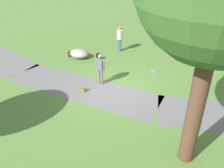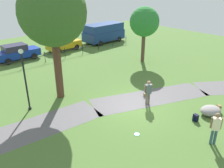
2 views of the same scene
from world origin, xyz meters
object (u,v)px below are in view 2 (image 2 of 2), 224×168
object	(u,v)px
lamp_post	(24,74)
parked_sedan_grey	(63,43)
large_shade_tree	(53,13)
spare_backpack_on_lawn	(195,118)
handbag_on_grass	(146,94)
young_tree_near_path	(144,22)
delivery_van	(104,32)
man_near_boulder	(216,127)
backpack_by_boulder	(219,108)
woman_with_handbag	(148,91)
frisbee_on_grass	(137,134)
parked_suv_orange	(17,52)
lawn_boulder	(211,111)

from	to	relation	value
lamp_post	parked_sedan_grey	world-z (taller)	lamp_post
large_shade_tree	spare_backpack_on_lawn	distance (m)	10.21
handbag_on_grass	spare_backpack_on_lawn	size ratio (longest dim) A/B	0.83
young_tree_near_path	large_shade_tree	bearing A→B (deg)	-172.91
young_tree_near_path	delivery_van	bearing A→B (deg)	74.62
man_near_boulder	parked_sedan_grey	xyz separation A→B (m)	(3.58, 19.14, -0.20)
parked_sedan_grey	large_shade_tree	bearing A→B (deg)	-122.88
backpack_by_boulder	woman_with_handbag	bearing A→B (deg)	126.78
handbag_on_grass	spare_backpack_on_lawn	xyz separation A→B (m)	(-0.31, -3.89, 0.05)
young_tree_near_path	frisbee_on_grass	bearing A→B (deg)	-140.47
parked_suv_orange	woman_with_handbag	bearing A→B (deg)	-80.74
lamp_post	lawn_boulder	xyz separation A→B (m)	(7.56, -7.78, -2.06)
woman_with_handbag	delivery_van	world-z (taller)	delivery_van
woman_with_handbag	parked_suv_orange	distance (m)	14.72
frisbee_on_grass	parked_sedan_grey	xyz separation A→B (m)	(5.70, 16.17, 0.79)
spare_backpack_on_lawn	delivery_van	xyz separation A→B (m)	(8.18, 17.43, 1.07)
backpack_by_boulder	delivery_van	size ratio (longest dim) A/B	0.07
large_shade_tree	spare_backpack_on_lawn	world-z (taller)	large_shade_tree
lamp_post	handbag_on_grass	size ratio (longest dim) A/B	11.51
woman_with_handbag	handbag_on_grass	bearing A→B (deg)	45.78
man_near_boulder	delivery_van	distance (m)	21.27
lamp_post	delivery_van	distance (m)	17.58
young_tree_near_path	spare_backpack_on_lawn	size ratio (longest dim) A/B	12.84
lawn_boulder	frisbee_on_grass	world-z (taller)	lawn_boulder
handbag_on_grass	frisbee_on_grass	bearing A→B (deg)	-145.46
woman_with_handbag	parked_sedan_grey	distance (m)	14.76
lamp_post	woman_with_handbag	bearing A→B (deg)	-37.94
woman_with_handbag	spare_backpack_on_lawn	bearing A→B (deg)	-80.08
lawn_boulder	woman_with_handbag	size ratio (longest dim) A/B	0.94
lamp_post	parked_sedan_grey	distance (m)	13.28
large_shade_tree	parked_sedan_grey	size ratio (longest dim) A/B	1.98
frisbee_on_grass	delivery_van	bearing A→B (deg)	54.28
large_shade_tree	frisbee_on_grass	world-z (taller)	large_shade_tree
woman_with_handbag	spare_backpack_on_lawn	distance (m)	3.17
young_tree_near_path	lamp_post	world-z (taller)	young_tree_near_path
large_shade_tree	man_near_boulder	distance (m)	10.75
parked_suv_orange	handbag_on_grass	bearing A→B (deg)	-76.80
man_near_boulder	handbag_on_grass	bearing A→B (deg)	74.04
large_shade_tree	delivery_van	world-z (taller)	large_shade_tree
frisbee_on_grass	lamp_post	bearing A→B (deg)	115.30
spare_backpack_on_lawn	parked_suv_orange	xyz separation A→B (m)	(-2.90, 17.56, 0.61)
man_near_boulder	backpack_by_boulder	bearing A→B (deg)	20.79
lamp_post	parked_suv_orange	bearing A→B (deg)	71.23
lawn_boulder	parked_sedan_grey	distance (m)	17.81
lamp_post	parked_suv_orange	xyz separation A→B (m)	(3.41, 10.03, -1.53)
spare_backpack_on_lawn	parked_sedan_grey	bearing A→B (deg)	82.48
spare_backpack_on_lawn	handbag_on_grass	bearing A→B (deg)	85.50
man_near_boulder	frisbee_on_grass	size ratio (longest dim) A/B	6.29
spare_backpack_on_lawn	parked_suv_orange	bearing A→B (deg)	99.38
woman_with_handbag	spare_backpack_on_lawn	world-z (taller)	woman_with_handbag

